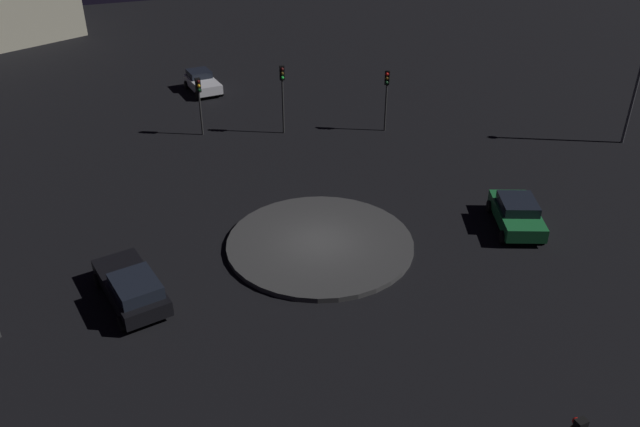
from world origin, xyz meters
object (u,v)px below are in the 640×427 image
Objects in this scene: traffic_light_south at (282,86)px; streetlamp_west at (640,71)px; traffic_light_south_near at (199,95)px; car_green at (517,213)px; car_black at (132,287)px; car_white at (202,82)px; traffic_light_southwest at (387,89)px.

traffic_light_south is 0.60× the size of streetlamp_west.
traffic_light_south is 21.43m from streetlamp_west.
traffic_light_south_near is at bearing -23.90° from streetlamp_west.
car_green is 14.39m from streetlamp_west.
car_black is at bearing -30.11° from traffic_light_south_near.
car_green is at bearing 25.80° from streetlamp_west.
traffic_light_southwest reaches higher than car_white.
traffic_light_south_near is 0.50× the size of streetlamp_west.
streetlamp_west is at bearing -91.42° from car_black.
car_green is 0.60× the size of streetlamp_west.
car_white is 0.83× the size of car_black.
traffic_light_south_near is (-6.32, -16.12, 1.93)m from car_black.
traffic_light_south is (-3.16, 9.85, 2.41)m from car_white.
car_green is 1.11× the size of traffic_light_southwest.
car_green is at bearing 35.60° from traffic_light_south.
traffic_light_southwest is 14.99m from streetlamp_west.
traffic_light_southwest is at bearing 63.44° from traffic_light_south_near.
traffic_light_south_near reaches higher than car_green.
traffic_light_southwest is 1.07× the size of traffic_light_south_near.
car_white is at bearing -135.85° from car_green.
car_black is at bearing -26.53° from traffic_light_south.
car_white is 15.28m from traffic_light_southwest.
streetlamp_west is (-13.06, 7.15, 1.74)m from traffic_light_southwest.
car_green is 1.00× the size of traffic_light_south.
car_white is 0.90× the size of car_green.
traffic_light_south is at bearing -69.41° from traffic_light_southwest.
traffic_light_southwest is at bearing -28.69° from streetlamp_west.
car_green is at bearing 26.39° from traffic_light_south_near.
car_black is at bearing 9.93° from streetlamp_west.
streetlamp_west is (-30.60, -5.36, 3.85)m from car_black.
car_white is at bearing 159.02° from traffic_light_south_near.
car_black is (18.12, -0.67, -0.00)m from car_green.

